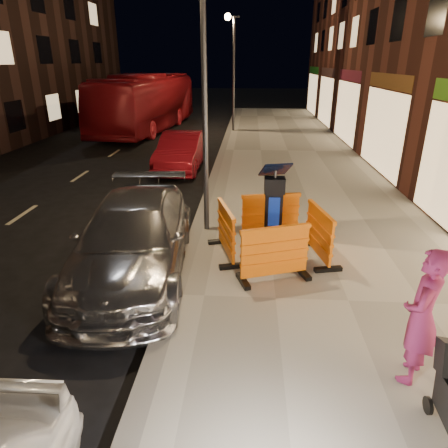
# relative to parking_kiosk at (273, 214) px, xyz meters

# --- Properties ---
(ground_plane) EXTENTS (120.00, 120.00, 0.00)m
(ground_plane) POSITION_rel_parking_kiosk_xyz_m (-1.76, -1.61, -1.10)
(ground_plane) COLOR black
(ground_plane) RESTS_ON ground
(sidewalk) EXTENTS (6.00, 60.00, 0.15)m
(sidewalk) POSITION_rel_parking_kiosk_xyz_m (1.24, -1.61, -1.02)
(sidewalk) COLOR gray
(sidewalk) RESTS_ON ground
(kerb) EXTENTS (0.30, 60.00, 0.15)m
(kerb) POSITION_rel_parking_kiosk_xyz_m (-1.76, -1.61, -1.02)
(kerb) COLOR slate
(kerb) RESTS_ON ground
(parking_kiosk) EXTENTS (0.73, 0.73, 1.90)m
(parking_kiosk) POSITION_rel_parking_kiosk_xyz_m (0.00, 0.00, 0.00)
(parking_kiosk) COLOR black
(parking_kiosk) RESTS_ON sidewalk
(barrier_front) EXTENTS (1.47, 0.97, 1.06)m
(barrier_front) POSITION_rel_parking_kiosk_xyz_m (0.00, -0.95, -0.42)
(barrier_front) COLOR orange
(barrier_front) RESTS_ON sidewalk
(barrier_back) EXTENTS (1.44, 0.81, 1.06)m
(barrier_back) POSITION_rel_parking_kiosk_xyz_m (0.00, 0.95, -0.42)
(barrier_back) COLOR orange
(barrier_back) RESTS_ON sidewalk
(barrier_kerbside) EXTENTS (0.92, 1.46, 1.06)m
(barrier_kerbside) POSITION_rel_parking_kiosk_xyz_m (-0.95, 0.00, -0.42)
(barrier_kerbside) COLOR orange
(barrier_kerbside) RESTS_ON sidewalk
(barrier_bldgside) EXTENTS (0.83, 1.45, 1.06)m
(barrier_bldgside) POSITION_rel_parking_kiosk_xyz_m (0.95, 0.00, -0.42)
(barrier_bldgside) COLOR orange
(barrier_bldgside) RESTS_ON sidewalk
(car_silver) EXTENTS (2.52, 5.26, 1.48)m
(car_silver) POSITION_rel_parking_kiosk_xyz_m (-2.73, -0.60, -1.10)
(car_silver) COLOR #A1A1A5
(car_silver) RESTS_ON ground
(car_red) EXTENTS (1.57, 4.29, 1.40)m
(car_red) POSITION_rel_parking_kiosk_xyz_m (-3.14, 7.65, -1.10)
(car_red) COLOR maroon
(car_red) RESTS_ON ground
(bus_doubledecker) EXTENTS (3.89, 11.98, 3.28)m
(bus_doubledecker) POSITION_rel_parking_kiosk_xyz_m (-6.72, 17.05, -1.10)
(bus_doubledecker) COLOR maroon
(bus_doubledecker) RESTS_ON ground
(man) EXTENTS (0.72, 0.80, 1.82)m
(man) POSITION_rel_parking_kiosk_xyz_m (1.63, -3.35, -0.04)
(man) COLOR #90245A
(man) RESTS_ON sidewalk
(street_lamp_mid) EXTENTS (0.12, 0.12, 6.00)m
(street_lamp_mid) POSITION_rel_parking_kiosk_xyz_m (-1.51, 1.39, 2.05)
(street_lamp_mid) COLOR #3F3F44
(street_lamp_mid) RESTS_ON sidewalk
(street_lamp_far) EXTENTS (0.12, 0.12, 6.00)m
(street_lamp_far) POSITION_rel_parking_kiosk_xyz_m (-1.51, 16.39, 2.05)
(street_lamp_far) COLOR #3F3F44
(street_lamp_far) RESTS_ON sidewalk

